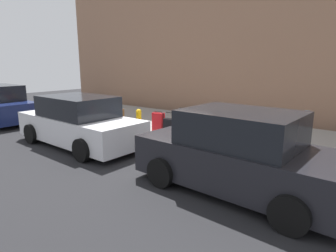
% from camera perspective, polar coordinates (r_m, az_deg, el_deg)
% --- Properties ---
extents(ground_plane, '(40.00, 40.00, 0.00)m').
position_cam_1_polar(ground_plane, '(9.23, -1.57, -3.80)').
color(ground_plane, black).
extents(sidewalk_curb, '(18.00, 5.00, 0.14)m').
position_cam_1_polar(sidewalk_curb, '(11.19, 6.59, -0.61)').
color(sidewalk_curb, gray).
rests_on(sidewalk_curb, ground_plane).
extents(building_facade_sidewalk_side, '(24.00, 3.00, 9.87)m').
position_cam_1_polar(building_facade_sidewalk_side, '(15.19, 16.76, 20.85)').
color(building_facade_sidewalk_side, '#936B51').
rests_on(building_facade_sidewalk_side, ground_plane).
extents(suitcase_red_0, '(0.40, 0.21, 0.66)m').
position_cam_1_polar(suitcase_red_0, '(8.30, 18.01, -3.09)').
color(suitcase_red_0, red).
rests_on(suitcase_red_0, sidewalk_curb).
extents(suitcase_olive_1, '(0.36, 0.20, 0.88)m').
position_cam_1_polar(suitcase_olive_1, '(8.40, 14.69, -2.53)').
color(suitcase_olive_1, '#59601E').
rests_on(suitcase_olive_1, sidewalk_curb).
extents(suitcase_maroon_2, '(0.42, 0.24, 0.83)m').
position_cam_1_polar(suitcase_maroon_2, '(8.72, 12.01, -2.21)').
color(suitcase_maroon_2, maroon).
rests_on(suitcase_maroon_2, sidewalk_curb).
extents(suitcase_silver_3, '(0.43, 0.25, 1.01)m').
position_cam_1_polar(suitcase_silver_3, '(8.86, 8.76, -1.16)').
color(suitcase_silver_3, '#9EA0A8').
rests_on(suitcase_silver_3, sidewalk_curb).
extents(suitcase_teal_4, '(0.44, 0.24, 0.81)m').
position_cam_1_polar(suitcase_teal_4, '(9.12, 5.72, -1.23)').
color(suitcase_teal_4, '#0F606B').
rests_on(suitcase_teal_4, sidewalk_curb).
extents(suitcase_navy_5, '(0.35, 0.22, 1.03)m').
position_cam_1_polar(suitcase_navy_5, '(9.36, 3.03, -0.39)').
color(suitcase_navy_5, navy).
rests_on(suitcase_navy_5, sidewalk_curb).
extents(suitcase_black_6, '(0.48, 0.23, 0.83)m').
position_cam_1_polar(suitcase_black_6, '(9.69, 0.55, -0.29)').
color(suitcase_black_6, black).
rests_on(suitcase_black_6, sidewalk_curb).
extents(suitcase_red_7, '(0.44, 0.22, 0.81)m').
position_cam_1_polar(suitcase_red_7, '(10.05, -1.95, 0.57)').
color(suitcase_red_7, red).
rests_on(suitcase_red_7, sidewalk_curb).
extents(fire_hydrant, '(0.39, 0.21, 0.79)m').
position_cam_1_polar(fire_hydrant, '(10.68, -5.89, 1.43)').
color(fire_hydrant, '#D89E0C').
rests_on(fire_hydrant, sidewalk_curb).
extents(bollard_post, '(0.13, 0.13, 0.74)m').
position_cam_1_polar(bollard_post, '(11.08, -9.06, 1.51)').
color(bollard_post, brown).
rests_on(bollard_post, sidewalk_curb).
extents(parking_meter, '(0.12, 0.09, 1.27)m').
position_cam_1_polar(parking_meter, '(8.13, 25.90, -0.27)').
color(parking_meter, slate).
rests_on(parking_meter, sidewalk_curb).
extents(parked_car_charcoal_0, '(4.33, 2.19, 1.67)m').
position_cam_1_polar(parked_car_charcoal_0, '(5.95, 14.16, -5.53)').
color(parked_car_charcoal_0, black).
rests_on(parked_car_charcoal_0, ground_plane).
extents(parked_car_white_1, '(4.64, 2.06, 1.59)m').
position_cam_1_polar(parked_car_white_1, '(9.45, -17.49, 0.67)').
color(parked_car_white_1, silver).
rests_on(parked_car_white_1, ground_plane).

